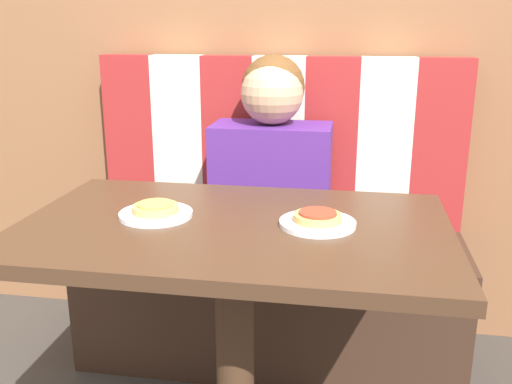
% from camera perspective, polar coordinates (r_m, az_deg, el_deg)
% --- Properties ---
extents(wall_back, '(7.00, 0.05, 2.60)m').
position_cam_1_polar(wall_back, '(2.25, 2.83, 18.41)').
color(wall_back, brown).
rests_on(wall_back, ground_plane).
extents(booth_seat, '(1.38, 0.49, 0.48)m').
position_cam_1_polar(booth_seat, '(2.18, 1.46, -10.35)').
color(booth_seat, '#382319').
rests_on(booth_seat, ground_plane).
extents(booth_backrest, '(1.38, 0.09, 0.63)m').
position_cam_1_polar(booth_backrest, '(2.19, 2.33, 5.17)').
color(booth_backrest, maroon).
rests_on(booth_backrest, booth_seat).
extents(dining_table, '(1.04, 0.66, 0.76)m').
position_cam_1_polar(dining_table, '(1.43, -2.21, -7.08)').
color(dining_table, '#422B1C').
rests_on(dining_table, ground_plane).
extents(person, '(0.41, 0.25, 0.65)m').
position_cam_1_polar(person, '(2.00, 1.59, 4.13)').
color(person, '#4C237A').
rests_on(person, booth_seat).
extents(plate_left, '(0.18, 0.18, 0.01)m').
position_cam_1_polar(plate_left, '(1.45, -9.98, -2.20)').
color(plate_left, white).
rests_on(plate_left, dining_table).
extents(plate_right, '(0.18, 0.18, 0.01)m').
position_cam_1_polar(plate_right, '(1.37, 6.16, -3.13)').
color(plate_right, white).
rests_on(plate_right, dining_table).
extents(pizza_left, '(0.12, 0.12, 0.02)m').
position_cam_1_polar(pizza_left, '(1.45, -10.01, -1.57)').
color(pizza_left, tan).
rests_on(pizza_left, plate_left).
extents(pizza_right, '(0.12, 0.12, 0.02)m').
position_cam_1_polar(pizza_right, '(1.37, 6.18, -2.47)').
color(pizza_right, tan).
rests_on(pizza_right, plate_right).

